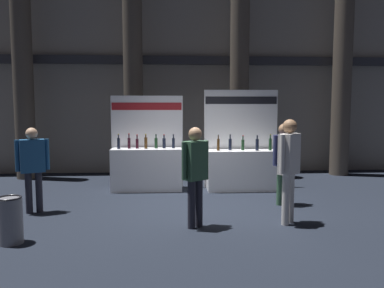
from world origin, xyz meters
The scene contains 9 objects.
ground_plane centered at (0.00, 0.00, 0.00)m, with size 28.82×28.82×0.00m, color black.
hall_colonnade centered at (0.00, 4.14, 2.96)m, with size 14.41×1.26×6.06m.
exhibitor_booth_0 centered at (-1.04, 1.74, 0.59)m, with size 1.74×0.66×2.25m.
exhibitor_booth_1 centered at (1.25, 1.63, 0.59)m, with size 1.80×0.66×2.39m.
trash_bin centered at (-2.85, -1.80, 0.35)m, with size 0.35×0.35×0.69m.
visitor_0 centered at (-0.10, -1.22, 0.99)m, with size 0.45×0.41×1.66m.
visitor_1 centered at (1.78, 0.14, 0.97)m, with size 0.47×0.35×1.65m.
visitor_4 centered at (1.49, -1.12, 1.07)m, with size 0.43×0.43×1.78m.
visitor_6 centered at (-3.06, -0.15, 0.96)m, with size 0.56×0.38×1.60m.
Camera 1 is at (-0.55, -7.42, 2.00)m, focal length 36.09 mm.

